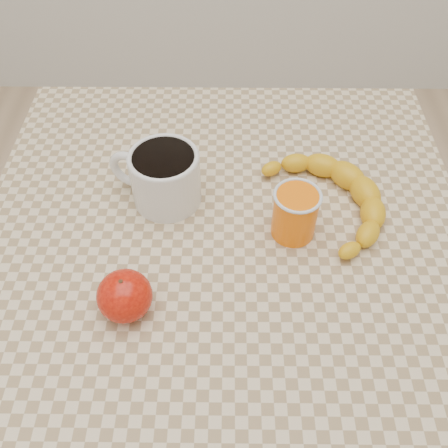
{
  "coord_description": "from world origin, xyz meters",
  "views": [
    {
      "loc": [
        0.0,
        -0.51,
        1.37
      ],
      "look_at": [
        0.0,
        0.0,
        0.77
      ],
      "focal_mm": 40.0,
      "sensor_mm": 36.0,
      "label": 1
    }
  ],
  "objects_px": {
    "table": "(224,263)",
    "orange_juice_glass": "(295,213)",
    "coffee_mug": "(164,175)",
    "banana": "(331,198)",
    "apple": "(125,296)"
  },
  "relations": [
    {
      "from": "table",
      "to": "apple",
      "type": "height_order",
      "value": "apple"
    },
    {
      "from": "table",
      "to": "banana",
      "type": "bearing_deg",
      "value": 17.85
    },
    {
      "from": "orange_juice_glass",
      "to": "apple",
      "type": "bearing_deg",
      "value": -149.14
    },
    {
      "from": "coffee_mug",
      "to": "table",
      "type": "bearing_deg",
      "value": -37.0
    },
    {
      "from": "coffee_mug",
      "to": "apple",
      "type": "distance_m",
      "value": 0.22
    },
    {
      "from": "orange_juice_glass",
      "to": "banana",
      "type": "xyz_separation_m",
      "value": [
        0.07,
        0.05,
        -0.02
      ]
    },
    {
      "from": "orange_juice_glass",
      "to": "banana",
      "type": "bearing_deg",
      "value": 39.22
    },
    {
      "from": "apple",
      "to": "banana",
      "type": "xyz_separation_m",
      "value": [
        0.31,
        0.2,
        -0.01
      ]
    },
    {
      "from": "coffee_mug",
      "to": "banana",
      "type": "height_order",
      "value": "coffee_mug"
    },
    {
      "from": "coffee_mug",
      "to": "orange_juice_glass",
      "type": "bearing_deg",
      "value": -19.11
    },
    {
      "from": "apple",
      "to": "banana",
      "type": "height_order",
      "value": "apple"
    },
    {
      "from": "table",
      "to": "orange_juice_glass",
      "type": "bearing_deg",
      "value": 1.25
    },
    {
      "from": "orange_juice_glass",
      "to": "coffee_mug",
      "type": "bearing_deg",
      "value": 160.89
    },
    {
      "from": "coffee_mug",
      "to": "apple",
      "type": "relative_size",
      "value": 1.89
    },
    {
      "from": "table",
      "to": "coffee_mug",
      "type": "xyz_separation_m",
      "value": [
        -0.1,
        0.08,
        0.14
      ]
    }
  ]
}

